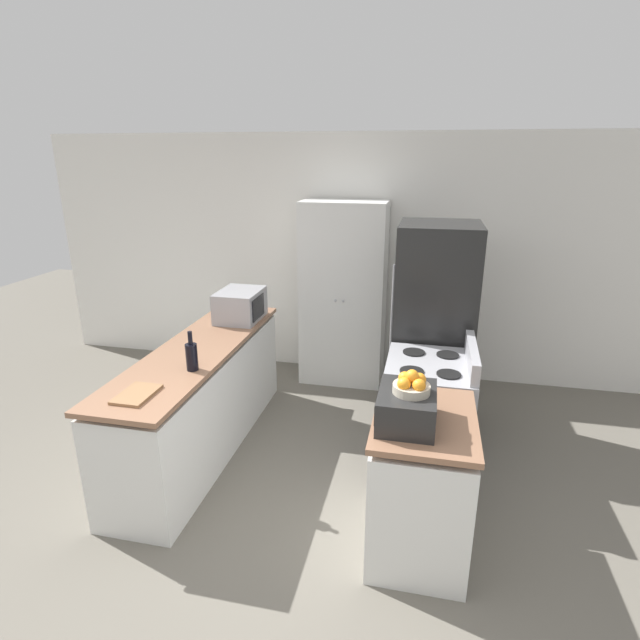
{
  "coord_description": "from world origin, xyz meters",
  "views": [
    {
      "loc": [
        0.86,
        -2.16,
        2.38
      ],
      "look_at": [
        0.0,
        1.73,
        1.05
      ],
      "focal_mm": 28.0,
      "sensor_mm": 36.0,
      "label": 1
    }
  ],
  "objects": [
    {
      "name": "toaster_oven",
      "position": [
        0.79,
        0.42,
        1.01
      ],
      "size": [
        0.33,
        0.42,
        0.2
      ],
      "color": "black",
      "rests_on": "counter_right"
    },
    {
      "name": "wine_bottle",
      "position": [
        -0.74,
        0.85,
        1.02
      ],
      "size": [
        0.08,
        0.08,
        0.29
      ],
      "color": "black",
      "rests_on": "counter_left"
    },
    {
      "name": "pantry_cabinet",
      "position": [
        0.0,
        2.88,
        0.97
      ],
      "size": [
        0.87,
        0.53,
        1.94
      ],
      "color": "silver",
      "rests_on": "ground_plane"
    },
    {
      "name": "microwave",
      "position": [
        -0.82,
        2.01,
        1.05
      ],
      "size": [
        0.38,
        0.48,
        0.28
      ],
      "color": "#939399",
      "rests_on": "counter_left"
    },
    {
      "name": "cutting_board",
      "position": [
        -0.9,
        0.39,
        0.92
      ],
      "size": [
        0.21,
        0.31,
        0.02
      ],
      "color": "#8E6642",
      "rests_on": "counter_left"
    },
    {
      "name": "refrigerator",
      "position": [
        0.94,
        2.11,
        0.92
      ],
      "size": [
        0.7,
        0.71,
        1.84
      ],
      "color": "black",
      "rests_on": "ground_plane"
    },
    {
      "name": "counter_left",
      "position": [
        -0.9,
        1.26,
        0.44
      ],
      "size": [
        0.6,
        2.33,
        0.91
      ],
      "color": "silver",
      "rests_on": "ground_plane"
    },
    {
      "name": "stove",
      "position": [
        0.93,
        1.33,
        0.46
      ],
      "size": [
        0.66,
        0.76,
        1.07
      ],
      "color": "#9E9EA3",
      "rests_on": "ground_plane"
    },
    {
      "name": "fruit_bowl",
      "position": [
        0.82,
        0.41,
        1.16
      ],
      "size": [
        0.21,
        0.21,
        0.14
      ],
      "color": "#B2A893",
      "rests_on": "toaster_oven"
    },
    {
      "name": "ground_plane",
      "position": [
        0.0,
        0.0,
        0.0
      ],
      "size": [
        14.0,
        14.0,
        0.0
      ],
      "primitive_type": "plane",
      "color": "#666056"
    },
    {
      "name": "counter_right",
      "position": [
        0.9,
        0.52,
        0.44
      ],
      "size": [
        0.6,
        0.83,
        0.91
      ],
      "color": "silver",
      "rests_on": "ground_plane"
    },
    {
      "name": "wall_back",
      "position": [
        0.0,
        3.18,
        1.3
      ],
      "size": [
        7.0,
        0.06,
        2.6
      ],
      "color": "white",
      "rests_on": "ground_plane"
    }
  ]
}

